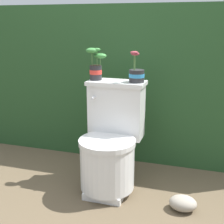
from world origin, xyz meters
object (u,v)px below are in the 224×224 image
object	(u,v)px
toilet	(111,145)
potted_plant_left	(96,66)
potted_plant_midleft	(137,74)
garden_stone	(183,203)

from	to	relation	value
toilet	potted_plant_left	world-z (taller)	potted_plant_left
toilet	potted_plant_midleft	bearing A→B (deg)	44.43
toilet	potted_plant_left	size ratio (longest dim) A/B	3.34
potted_plant_left	potted_plant_midleft	distance (m)	0.32
potted_plant_left	garden_stone	xyz separation A→B (m)	(0.73, -0.30, -0.87)
garden_stone	potted_plant_left	bearing A→B (deg)	157.79
toilet	garden_stone	world-z (taller)	toilet
potted_plant_midleft	garden_stone	bearing A→B (deg)	-35.73
toilet	garden_stone	xyz separation A→B (m)	(0.56, -0.15, -0.30)
toilet	garden_stone	size ratio (longest dim) A/B	4.33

